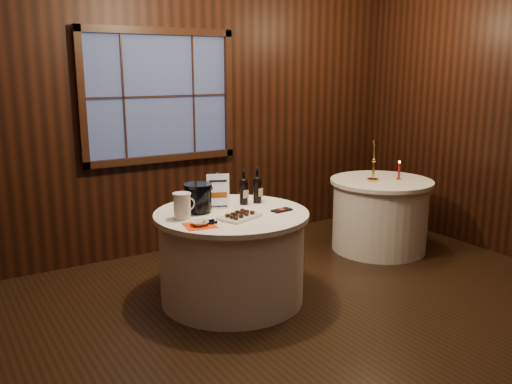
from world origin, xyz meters
TOP-DOWN VIEW (x-y plane):
  - ground at (0.00, 0.00)m, footprint 6.00×6.00m
  - back_wall at (0.00, 2.48)m, footprint 6.00×0.10m
  - main_table at (0.00, 1.00)m, footprint 1.28×1.28m
  - side_table at (2.00, 1.30)m, footprint 1.08×1.08m
  - sign_stand at (-0.03, 1.17)m, footprint 0.18×0.14m
  - port_bottle_left at (0.22, 1.17)m, footprint 0.07×0.07m
  - port_bottle_right at (0.35, 1.15)m, footprint 0.07×0.08m
  - ice_bucket at (-0.24, 1.13)m, footprint 0.24×0.24m
  - chocolate_plate at (-0.04, 0.80)m, footprint 0.38×0.31m
  - chocolate_box at (0.37, 0.81)m, footprint 0.18×0.11m
  - grape_bunch at (-0.30, 0.78)m, footprint 0.15×0.08m
  - glass_pitcher at (-0.43, 1.03)m, footprint 0.19×0.15m
  - orange_napkin at (-0.40, 0.78)m, footprint 0.26×0.26m
  - cracker_bowl at (-0.40, 0.78)m, footprint 0.16×0.16m
  - brass_candlestick at (1.89, 1.31)m, footprint 0.12×0.12m
  - red_candle at (2.15, 1.20)m, footprint 0.06×0.06m

SIDE VIEW (x-z plane):
  - ground at x=0.00m, z-range 0.00..0.00m
  - main_table at x=0.00m, z-range 0.00..0.77m
  - side_table at x=2.00m, z-range 0.00..0.77m
  - orange_napkin at x=-0.40m, z-range 0.77..0.77m
  - chocolate_box at x=0.37m, z-range 0.77..0.78m
  - grape_bunch at x=-0.30m, z-range 0.77..0.81m
  - chocolate_plate at x=-0.04m, z-range 0.77..0.81m
  - cracker_bowl at x=-0.40m, z-range 0.77..0.81m
  - red_candle at x=2.15m, z-range 0.75..0.95m
  - sign_stand at x=-0.03m, z-range 0.72..1.03m
  - glass_pitcher at x=-0.43m, z-range 0.77..0.98m
  - ice_bucket at x=-0.24m, z-range 0.78..1.02m
  - port_bottle_left at x=0.22m, z-range 0.75..1.06m
  - port_bottle_right at x=0.35m, z-range 0.75..1.06m
  - brass_candlestick at x=1.89m, z-range 0.71..1.14m
  - back_wall at x=0.00m, z-range 0.04..3.04m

